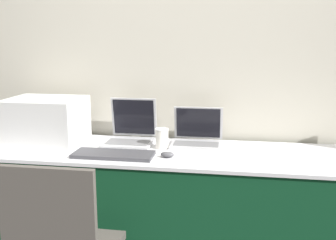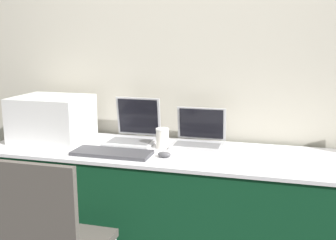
{
  "view_description": "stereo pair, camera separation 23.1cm",
  "coord_description": "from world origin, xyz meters",
  "px_view_note": "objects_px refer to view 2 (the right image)",
  "views": [
    {
      "loc": [
        0.25,
        -1.91,
        1.45
      ],
      "look_at": [
        -0.11,
        0.33,
        0.98
      ],
      "focal_mm": 42.0,
      "sensor_mm": 36.0,
      "label": 1
    },
    {
      "loc": [
        0.47,
        -1.86,
        1.45
      ],
      "look_at": [
        -0.11,
        0.33,
        0.98
      ],
      "focal_mm": 42.0,
      "sensor_mm": 36.0,
      "label": 2
    }
  ],
  "objects_px": {
    "coffee_cup": "(162,138)",
    "mouse": "(164,155)",
    "external_keyboard": "(112,153)",
    "laptop_left": "(134,132)",
    "printer": "(52,117)",
    "laptop_right": "(199,137)",
    "chair": "(51,240)"
  },
  "relations": [
    {
      "from": "laptop_left",
      "to": "mouse",
      "type": "xyz_separation_m",
      "value": [
        0.28,
        -0.29,
        -0.04
      ]
    },
    {
      "from": "laptop_left",
      "to": "external_keyboard",
      "type": "xyz_separation_m",
      "value": [
        -0.02,
        -0.31,
        -0.05
      ]
    },
    {
      "from": "laptop_left",
      "to": "mouse",
      "type": "height_order",
      "value": "laptop_left"
    },
    {
      "from": "coffee_cup",
      "to": "mouse",
      "type": "height_order",
      "value": "coffee_cup"
    },
    {
      "from": "coffee_cup",
      "to": "external_keyboard",
      "type": "bearing_deg",
      "value": -139.2
    },
    {
      "from": "mouse",
      "to": "chair",
      "type": "height_order",
      "value": "chair"
    },
    {
      "from": "laptop_right",
      "to": "external_keyboard",
      "type": "relative_size",
      "value": 0.68
    },
    {
      "from": "external_keyboard",
      "to": "mouse",
      "type": "height_order",
      "value": "mouse"
    },
    {
      "from": "laptop_left",
      "to": "external_keyboard",
      "type": "distance_m",
      "value": 0.31
    },
    {
      "from": "printer",
      "to": "laptop_right",
      "type": "distance_m",
      "value": 0.96
    },
    {
      "from": "printer",
      "to": "laptop_left",
      "type": "relative_size",
      "value": 1.49
    },
    {
      "from": "coffee_cup",
      "to": "mouse",
      "type": "xyz_separation_m",
      "value": [
        0.06,
        -0.18,
        -0.04
      ]
    },
    {
      "from": "external_keyboard",
      "to": "coffee_cup",
      "type": "xyz_separation_m",
      "value": [
        0.24,
        0.21,
        0.05
      ]
    },
    {
      "from": "printer",
      "to": "external_keyboard",
      "type": "height_order",
      "value": "printer"
    },
    {
      "from": "laptop_right",
      "to": "chair",
      "type": "height_order",
      "value": "laptop_right"
    },
    {
      "from": "external_keyboard",
      "to": "chair",
      "type": "relative_size",
      "value": 0.48
    },
    {
      "from": "laptop_right",
      "to": "laptop_left",
      "type": "bearing_deg",
      "value": -178.36
    },
    {
      "from": "printer",
      "to": "mouse",
      "type": "bearing_deg",
      "value": -12.4
    },
    {
      "from": "printer",
      "to": "laptop_right",
      "type": "height_order",
      "value": "printer"
    },
    {
      "from": "laptop_left",
      "to": "chair",
      "type": "xyz_separation_m",
      "value": [
        -0.09,
        -0.87,
        -0.3
      ]
    },
    {
      "from": "printer",
      "to": "external_keyboard",
      "type": "distance_m",
      "value": 0.56
    },
    {
      "from": "mouse",
      "to": "chair",
      "type": "bearing_deg",
      "value": -122.36
    },
    {
      "from": "laptop_left",
      "to": "coffee_cup",
      "type": "height_order",
      "value": "laptop_left"
    },
    {
      "from": "external_keyboard",
      "to": "mouse",
      "type": "bearing_deg",
      "value": 4.43
    },
    {
      "from": "mouse",
      "to": "chair",
      "type": "xyz_separation_m",
      "value": [
        -0.37,
        -0.59,
        -0.26
      ]
    },
    {
      "from": "printer",
      "to": "coffee_cup",
      "type": "height_order",
      "value": "printer"
    },
    {
      "from": "external_keyboard",
      "to": "coffee_cup",
      "type": "bearing_deg",
      "value": 40.8
    },
    {
      "from": "laptop_right",
      "to": "external_keyboard",
      "type": "xyz_separation_m",
      "value": [
        -0.44,
        -0.32,
        -0.04
      ]
    },
    {
      "from": "printer",
      "to": "external_keyboard",
      "type": "xyz_separation_m",
      "value": [
        0.5,
        -0.2,
        -0.15
      ]
    },
    {
      "from": "printer",
      "to": "coffee_cup",
      "type": "xyz_separation_m",
      "value": [
        0.74,
        0.01,
        -0.09
      ]
    },
    {
      "from": "laptop_right",
      "to": "chair",
      "type": "distance_m",
      "value": 1.06
    },
    {
      "from": "external_keyboard",
      "to": "chair",
      "type": "xyz_separation_m",
      "value": [
        -0.07,
        -0.56,
        -0.25
      ]
    }
  ]
}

